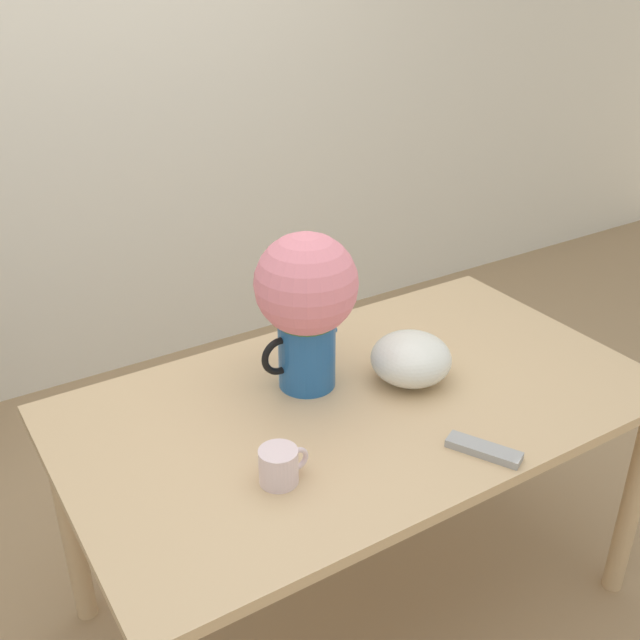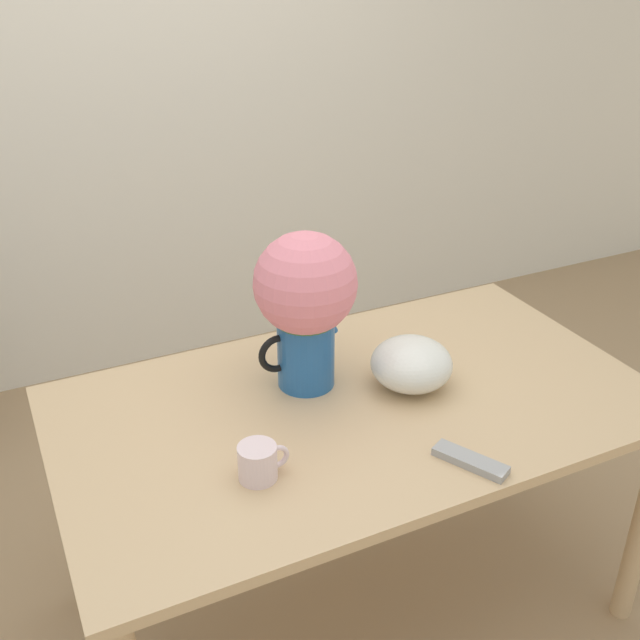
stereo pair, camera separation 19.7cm
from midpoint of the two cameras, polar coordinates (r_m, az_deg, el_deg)
The scene contains 7 objects.
ground_plane at distance 2.47m, azimuth -4.25°, elevation -20.85°, with size 12.00×12.00×0.00m, color #9E7F5B.
wall_back at distance 3.27m, azimuth -19.73°, elevation 16.54°, with size 8.00×0.05×2.60m.
table at distance 2.03m, azimuth 0.30°, elevation -8.17°, with size 1.56×0.89×0.74m.
flower_vase at distance 1.92m, azimuth -4.00°, elevation 1.53°, with size 0.27×0.27×0.44m.
coffee_mug at distance 1.70m, azimuth -6.48°, elevation -11.08°, with size 0.12×0.09×0.09m.
white_bowl at distance 2.03m, azimuth 4.20°, elevation -3.03°, with size 0.22×0.22×0.14m.
remote_control at distance 1.81m, azimuth 9.32°, elevation -9.83°, with size 0.13×0.18×0.02m.
Camera 1 is at (-0.81, -1.42, 1.84)m, focal length 42.00 mm.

